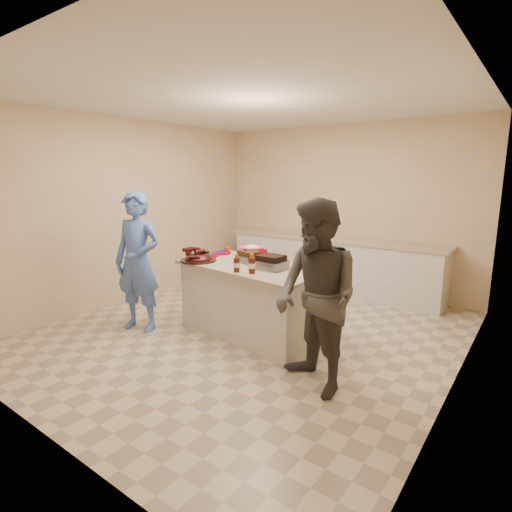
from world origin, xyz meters
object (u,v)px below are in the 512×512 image
Objects in this scene: plastic_cup at (227,253)px; coleslaw_bowl at (252,257)px; guest_blue at (142,328)px; mustard_bottle at (247,260)px; bbq_bottle_b at (252,273)px; rib_platter at (198,261)px; guest_gray at (314,388)px; roasting_pan at (319,272)px; island at (254,333)px; bbq_bottle_a at (237,272)px.

coleslaw_bowl is at bearing -3.42° from plastic_cup.
mustard_bottle is at bearing 25.88° from guest_blue.
rib_platter is at bearing 172.85° from bbq_bottle_b.
roasting_pan is at bearing 143.83° from guest_gray.
island is 5.45× the size of coleslaw_bowl.
rib_platter is at bearing -121.13° from coleslaw_bowl.
rib_platter is (-0.68, -0.22, 0.85)m from island.
rib_platter is at bearing -137.91° from mustard_bottle.
bbq_bottle_b is (0.23, -0.34, 0.85)m from island.
coleslaw_bowl is 0.22m from mustard_bottle.
plastic_cup is at bearing 156.50° from mustard_bottle.
guest_blue is at bearing -143.55° from island.
coleslaw_bowl is at bearing 115.76° from bbq_bottle_a.
island is at bearing 177.06° from guest_gray.
coleslaw_bowl is (0.37, 0.61, 0.00)m from rib_platter.
roasting_pan is 1.26m from guest_gray.
roasting_pan is 1.25× the size of bbq_bottle_b.
rib_platter is 2.11× the size of bbq_bottle_b.
rib_platter reaches higher than plastic_cup.
bbq_bottle_b is at bearing -48.59° from mustard_bottle.
guest_gray is at bearing -68.31° from roasting_pan.
mustard_bottle is (-0.29, 0.57, 0.00)m from bbq_bottle_a.
coleslaw_bowl reaches higher than rib_platter.
coleslaw_bowl is 3.59× the size of plastic_cup.
roasting_pan reaches higher than guest_gray.
rib_platter is 0.91m from bbq_bottle_b.
coleslaw_bowl is at bearing 171.74° from guest_gray.
island is 1.17m from roasting_pan.
guest_blue is at bearing -138.84° from mustard_bottle.
bbq_bottle_a is 0.18m from bbq_bottle_b.
roasting_pan is at bearing 16.23° from island.
mustard_bottle is 1.89m from guest_gray.
island is 0.98m from coleslaw_bowl.
coleslaw_bowl reaches higher than mustard_bottle.
island is at bearing 14.07° from guest_blue.
coleslaw_bowl is 0.19× the size of guest_gray.
bbq_bottle_b reaches higher than island.
guest_gray reaches higher than guest_blue.
island is at bearing -38.48° from mustard_bottle.
island is at bearing 98.55° from bbq_bottle_a.
guest_blue is at bearing -166.17° from bbq_bottle_b.
roasting_pan is 2.88× the size of plastic_cup.
coleslaw_bowl is at bearing 136.26° from island.
guest_gray is at bearing -15.50° from guest_blue.
roasting_pan is 2.35m from guest_blue.
guest_gray is (0.41, -0.83, -0.85)m from roasting_pan.
bbq_bottle_a reaches higher than guest_blue.
coleslaw_bowl is at bearing 126.87° from bbq_bottle_b.
guest_blue is (-1.30, -0.31, -0.85)m from bbq_bottle_a.
coleslaw_bowl reaches higher than roasting_pan.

